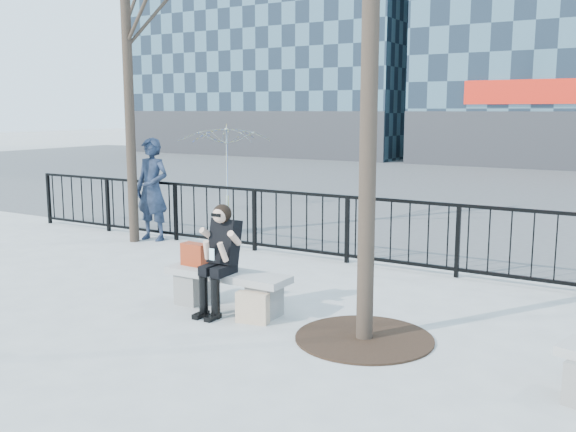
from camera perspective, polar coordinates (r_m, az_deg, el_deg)
The scene contains 10 objects.
ground at distance 8.11m, azimuth -5.39°, elevation -8.25°, with size 120.00×120.00×0.00m, color #959590.
street_surface at distance 21.85m, azimuth 18.52°, elevation 2.48°, with size 60.00×23.00×0.01m, color #474747.
railing at distance 10.48m, azimuth 4.29°, elevation -1.08°, with size 14.00×0.06×1.10m.
tree_grate at distance 7.12m, azimuth 6.79°, elevation -10.73°, with size 1.50×1.50×0.02m, color black.
bench_main at distance 8.03m, azimuth -5.42°, elevation -6.20°, with size 1.65×0.46×0.49m.
seated_woman at distance 7.81m, azimuth -6.15°, elevation -3.86°, with size 0.50×0.64×1.34m.
handbag at distance 8.27m, azimuth -8.29°, elevation -3.41°, with size 0.35×0.17×0.29m, color #972D12.
shopping_bag at distance 7.54m, azimuth -3.17°, elevation -8.15°, with size 0.38×0.14×0.36m, color beige.
standing_man at distance 12.40m, azimuth -11.97°, elevation 2.33°, with size 0.71×0.47×1.94m, color black.
vendor_umbrella at distance 16.01m, azimuth -5.57°, elevation 4.36°, with size 2.31×2.36×2.12m, color gold.
Camera 1 is at (4.59, -6.22, 2.45)m, focal length 40.00 mm.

